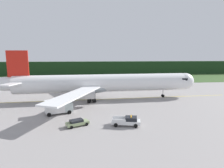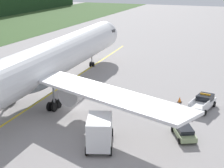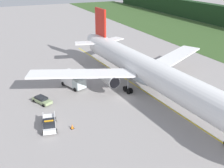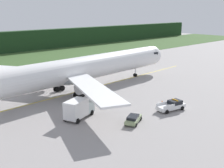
{
  "view_description": "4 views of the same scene",
  "coord_description": "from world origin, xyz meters",
  "px_view_note": "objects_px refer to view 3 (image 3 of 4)",
  "views": [
    {
      "loc": [
        -1.06,
        -50.91,
        13.87
      ],
      "look_at": [
        4.32,
        5.22,
        4.79
      ],
      "focal_mm": 30.08,
      "sensor_mm": 36.0,
      "label": 1
    },
    {
      "loc": [
        -42.24,
        -21.65,
        17.51
      ],
      "look_at": [
        4.06,
        -3.97,
        2.46
      ],
      "focal_mm": 59.72,
      "sensor_mm": 36.0,
      "label": 2
    },
    {
      "loc": [
        44.38,
        -22.96,
        24.42
      ],
      "look_at": [
        2.21,
        -3.64,
        4.53
      ],
      "focal_mm": 43.49,
      "sensor_mm": 36.0,
      "label": 3
    },
    {
      "loc": [
        -38.04,
        -45.54,
        18.0
      ],
      "look_at": [
        0.95,
        -5.05,
        3.63
      ],
      "focal_mm": 47.18,
      "sensor_mm": 36.0,
      "label": 4
    }
  ],
  "objects_px": {
    "catering_truck": "(73,79)",
    "apron_cone": "(72,126)",
    "airliner": "(151,72)",
    "staff_car": "(42,100)",
    "ops_pickup_truck": "(49,123)"
  },
  "relations": [
    {
      "from": "catering_truck",
      "to": "staff_car",
      "type": "bearing_deg",
      "value": -57.24
    },
    {
      "from": "staff_car",
      "to": "apron_cone",
      "type": "distance_m",
      "value": 11.65
    },
    {
      "from": "airliner",
      "to": "apron_cone",
      "type": "relative_size",
      "value": 78.27
    },
    {
      "from": "catering_truck",
      "to": "ops_pickup_truck",
      "type": "bearing_deg",
      "value": -30.13
    },
    {
      "from": "ops_pickup_truck",
      "to": "apron_cone",
      "type": "height_order",
      "value": "ops_pickup_truck"
    },
    {
      "from": "apron_cone",
      "to": "staff_car",
      "type": "bearing_deg",
      "value": -166.75
    },
    {
      "from": "staff_car",
      "to": "apron_cone",
      "type": "height_order",
      "value": "staff_car"
    },
    {
      "from": "catering_truck",
      "to": "apron_cone",
      "type": "distance_m",
      "value": 17.25
    },
    {
      "from": "catering_truck",
      "to": "apron_cone",
      "type": "bearing_deg",
      "value": -17.58
    },
    {
      "from": "airliner",
      "to": "ops_pickup_truck",
      "type": "xyz_separation_m",
      "value": [
        4.25,
        -21.93,
        -4.05
      ]
    },
    {
      "from": "airliner",
      "to": "apron_cone",
      "type": "xyz_separation_m",
      "value": [
        5.88,
        -18.56,
        -4.57
      ]
    },
    {
      "from": "staff_car",
      "to": "apron_cone",
      "type": "bearing_deg",
      "value": 13.25
    },
    {
      "from": "ops_pickup_truck",
      "to": "catering_truck",
      "type": "bearing_deg",
      "value": 149.87
    },
    {
      "from": "airliner",
      "to": "apron_cone",
      "type": "height_order",
      "value": "airliner"
    },
    {
      "from": "apron_cone",
      "to": "airliner",
      "type": "bearing_deg",
      "value": 107.59
    }
  ]
}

